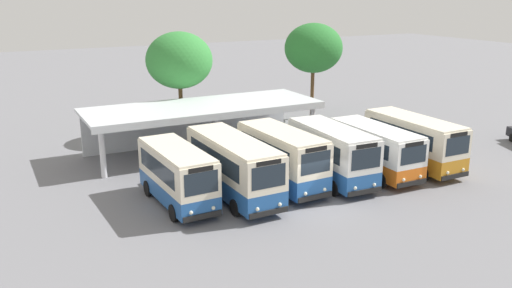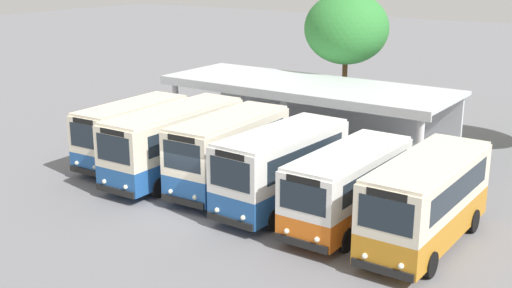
{
  "view_description": "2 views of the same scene",
  "coord_description": "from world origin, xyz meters",
  "px_view_note": "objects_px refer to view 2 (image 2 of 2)",
  "views": [
    {
      "loc": [
        -15.17,
        -22.17,
        11.11
      ],
      "look_at": [
        -1.12,
        5.03,
        2.34
      ],
      "focal_mm": 37.6,
      "sensor_mm": 36.0,
      "label": 1
    },
    {
      "loc": [
        16.68,
        -18.91,
        10.19
      ],
      "look_at": [
        -0.24,
        5.5,
        1.68
      ],
      "focal_mm": 46.1,
      "sensor_mm": 36.0,
      "label": 2
    }
  ],
  "objects_px": {
    "city_bus_middle_cream": "(229,150)",
    "city_bus_fifth_blue": "(348,185)",
    "waiting_chair_second_from_end": "(299,136)",
    "waiting_chair_fourth_seat": "(316,139)",
    "waiting_chair_fifth_seat": "(326,140)",
    "city_bus_second_in_row": "(175,140)",
    "city_bus_fourth_amber": "(282,166)",
    "waiting_chair_end_by_column": "(290,134)",
    "waiting_chair_middle_seat": "(308,137)",
    "city_bus_nearest_orange": "(132,131)",
    "city_bus_far_end_green": "(427,199)"
  },
  "relations": [
    {
      "from": "city_bus_second_in_row",
      "to": "city_bus_fifth_blue",
      "type": "xyz_separation_m",
      "value": [
        9.4,
        -0.59,
        -0.15
      ]
    },
    {
      "from": "city_bus_second_in_row",
      "to": "city_bus_middle_cream",
      "type": "bearing_deg",
      "value": 1.57
    },
    {
      "from": "waiting_chair_fourth_seat",
      "to": "city_bus_nearest_orange",
      "type": "bearing_deg",
      "value": -128.14
    },
    {
      "from": "city_bus_middle_cream",
      "to": "city_bus_fourth_amber",
      "type": "height_order",
      "value": "city_bus_middle_cream"
    },
    {
      "from": "city_bus_fifth_blue",
      "to": "waiting_chair_middle_seat",
      "type": "height_order",
      "value": "city_bus_fifth_blue"
    },
    {
      "from": "city_bus_nearest_orange",
      "to": "waiting_chair_fourth_seat",
      "type": "bearing_deg",
      "value": 51.86
    },
    {
      "from": "city_bus_middle_cream",
      "to": "city_bus_second_in_row",
      "type": "bearing_deg",
      "value": -178.43
    },
    {
      "from": "city_bus_second_in_row",
      "to": "waiting_chair_fifth_seat",
      "type": "distance_m",
      "value": 9.12
    },
    {
      "from": "waiting_chair_end_by_column",
      "to": "waiting_chair_fourth_seat",
      "type": "distance_m",
      "value": 1.74
    },
    {
      "from": "waiting_chair_second_from_end",
      "to": "waiting_chair_fourth_seat",
      "type": "height_order",
      "value": "same"
    },
    {
      "from": "city_bus_fourth_amber",
      "to": "waiting_chair_fourth_seat",
      "type": "relative_size",
      "value": 8.11
    },
    {
      "from": "city_bus_second_in_row",
      "to": "waiting_chair_fifth_seat",
      "type": "xyz_separation_m",
      "value": [
        3.6,
        8.27,
        -1.33
      ]
    },
    {
      "from": "waiting_chair_second_from_end",
      "to": "city_bus_nearest_orange",
      "type": "bearing_deg",
      "value": -122.33
    },
    {
      "from": "waiting_chair_second_from_end",
      "to": "city_bus_second_in_row",
      "type": "bearing_deg",
      "value": -102.72
    },
    {
      "from": "waiting_chair_end_by_column",
      "to": "waiting_chair_second_from_end",
      "type": "height_order",
      "value": "same"
    },
    {
      "from": "waiting_chair_second_from_end",
      "to": "city_bus_fifth_blue",
      "type": "bearing_deg",
      "value": -49.5
    },
    {
      "from": "city_bus_second_in_row",
      "to": "waiting_chair_end_by_column",
      "type": "distance_m",
      "value": 8.42
    },
    {
      "from": "waiting_chair_second_from_end",
      "to": "waiting_chair_fifth_seat",
      "type": "bearing_deg",
      "value": 1.04
    },
    {
      "from": "waiting_chair_fourth_seat",
      "to": "waiting_chair_fifth_seat",
      "type": "relative_size",
      "value": 1.0
    },
    {
      "from": "city_bus_fourth_amber",
      "to": "waiting_chair_end_by_column",
      "type": "xyz_separation_m",
      "value": [
        -4.99,
        8.65,
        -1.33
      ]
    },
    {
      "from": "city_bus_nearest_orange",
      "to": "city_bus_far_end_green",
      "type": "relative_size",
      "value": 0.89
    },
    {
      "from": "waiting_chair_fifth_seat",
      "to": "city_bus_fifth_blue",
      "type": "bearing_deg",
      "value": -56.78
    },
    {
      "from": "waiting_chair_fifth_seat",
      "to": "waiting_chair_end_by_column",
      "type": "bearing_deg",
      "value": -178.48
    },
    {
      "from": "city_bus_nearest_orange",
      "to": "waiting_chair_fifth_seat",
      "type": "xyz_separation_m",
      "value": [
        6.73,
        7.92,
        -1.22
      ]
    },
    {
      "from": "waiting_chair_middle_seat",
      "to": "waiting_chair_fifth_seat",
      "type": "distance_m",
      "value": 1.16
    },
    {
      "from": "city_bus_middle_cream",
      "to": "waiting_chair_middle_seat",
      "type": "xyz_separation_m",
      "value": [
        -0.7,
        8.15,
        -1.35
      ]
    },
    {
      "from": "city_bus_far_end_green",
      "to": "waiting_chair_middle_seat",
      "type": "bearing_deg",
      "value": 138.79
    },
    {
      "from": "city_bus_second_in_row",
      "to": "waiting_chair_end_by_column",
      "type": "height_order",
      "value": "city_bus_second_in_row"
    },
    {
      "from": "waiting_chair_fourth_seat",
      "to": "city_bus_fifth_blue",
      "type": "bearing_deg",
      "value": -53.98
    },
    {
      "from": "city_bus_fourth_amber",
      "to": "city_bus_far_end_green",
      "type": "relative_size",
      "value": 0.94
    },
    {
      "from": "city_bus_nearest_orange",
      "to": "city_bus_far_end_green",
      "type": "height_order",
      "value": "city_bus_far_end_green"
    },
    {
      "from": "city_bus_fifth_blue",
      "to": "waiting_chair_fifth_seat",
      "type": "relative_size",
      "value": 8.07
    },
    {
      "from": "waiting_chair_end_by_column",
      "to": "waiting_chair_second_from_end",
      "type": "relative_size",
      "value": 1.0
    },
    {
      "from": "city_bus_fourth_amber",
      "to": "waiting_chair_fifth_seat",
      "type": "distance_m",
      "value": 9.21
    },
    {
      "from": "city_bus_fourth_amber",
      "to": "waiting_chair_second_from_end",
      "type": "bearing_deg",
      "value": 116.92
    },
    {
      "from": "waiting_chair_fourth_seat",
      "to": "city_bus_far_end_green",
      "type": "bearing_deg",
      "value": -42.73
    },
    {
      "from": "city_bus_far_end_green",
      "to": "waiting_chair_fourth_seat",
      "type": "bearing_deg",
      "value": 137.27
    },
    {
      "from": "city_bus_middle_cream",
      "to": "city_bus_fifth_blue",
      "type": "bearing_deg",
      "value": -6.17
    },
    {
      "from": "city_bus_fifth_blue",
      "to": "waiting_chair_middle_seat",
      "type": "bearing_deg",
      "value": 128.26
    },
    {
      "from": "city_bus_middle_cream",
      "to": "city_bus_fifth_blue",
      "type": "height_order",
      "value": "city_bus_middle_cream"
    },
    {
      "from": "city_bus_second_in_row",
      "to": "waiting_chair_middle_seat",
      "type": "relative_size",
      "value": 9.36
    },
    {
      "from": "city_bus_second_in_row",
      "to": "city_bus_far_end_green",
      "type": "distance_m",
      "value": 12.55
    },
    {
      "from": "city_bus_second_in_row",
      "to": "city_bus_fifth_blue",
      "type": "distance_m",
      "value": 9.42
    },
    {
      "from": "waiting_chair_fourth_seat",
      "to": "waiting_chair_fifth_seat",
      "type": "xyz_separation_m",
      "value": [
        0.58,
        0.08,
        0.0
      ]
    },
    {
      "from": "city_bus_nearest_orange",
      "to": "waiting_chair_fifth_seat",
      "type": "distance_m",
      "value": 10.47
    },
    {
      "from": "waiting_chair_fourth_seat",
      "to": "waiting_chair_fifth_seat",
      "type": "distance_m",
      "value": 0.59
    },
    {
      "from": "city_bus_nearest_orange",
      "to": "city_bus_middle_cream",
      "type": "distance_m",
      "value": 6.28
    },
    {
      "from": "city_bus_second_in_row",
      "to": "waiting_chair_fifth_seat",
      "type": "bearing_deg",
      "value": 66.49
    },
    {
      "from": "waiting_chair_end_by_column",
      "to": "waiting_chair_middle_seat",
      "type": "relative_size",
      "value": 1.0
    },
    {
      "from": "city_bus_fourth_amber",
      "to": "waiting_chair_middle_seat",
      "type": "xyz_separation_m",
      "value": [
        -3.83,
        8.68,
        -1.33
      ]
    }
  ]
}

